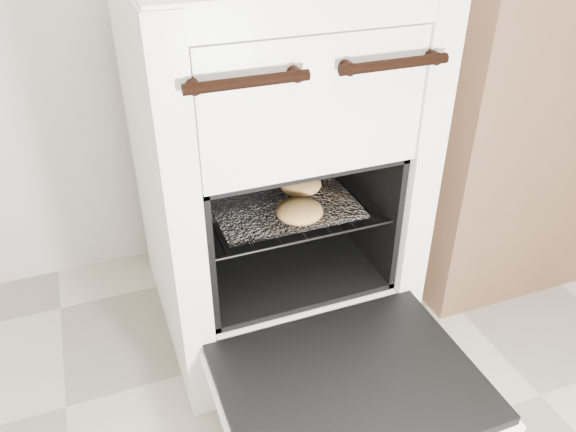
% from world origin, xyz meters
% --- Properties ---
extents(stove, '(0.55, 0.61, 0.84)m').
position_xyz_m(stove, '(-0.13, 1.19, 0.41)').
color(stove, white).
rests_on(stove, ground).
extents(oven_door, '(0.49, 0.38, 0.03)m').
position_xyz_m(oven_door, '(-0.13, 0.73, 0.18)').
color(oven_door, black).
rests_on(oven_door, stove).
extents(oven_rack, '(0.40, 0.38, 0.01)m').
position_xyz_m(oven_rack, '(-0.13, 1.13, 0.37)').
color(oven_rack, black).
rests_on(oven_rack, stove).
extents(foil_sheet, '(0.31, 0.27, 0.01)m').
position_xyz_m(foil_sheet, '(-0.13, 1.12, 0.38)').
color(foil_sheet, white).
rests_on(foil_sheet, oven_rack).
extents(baked_rolls, '(0.16, 0.28, 0.04)m').
position_xyz_m(baked_rolls, '(-0.09, 1.10, 0.40)').
color(baked_rolls, '#E2AD5A').
rests_on(baked_rolls, foil_sheet).
extents(counter, '(0.81, 0.54, 0.80)m').
position_xyz_m(counter, '(0.67, 1.25, 0.40)').
color(counter, brown).
rests_on(counter, ground).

